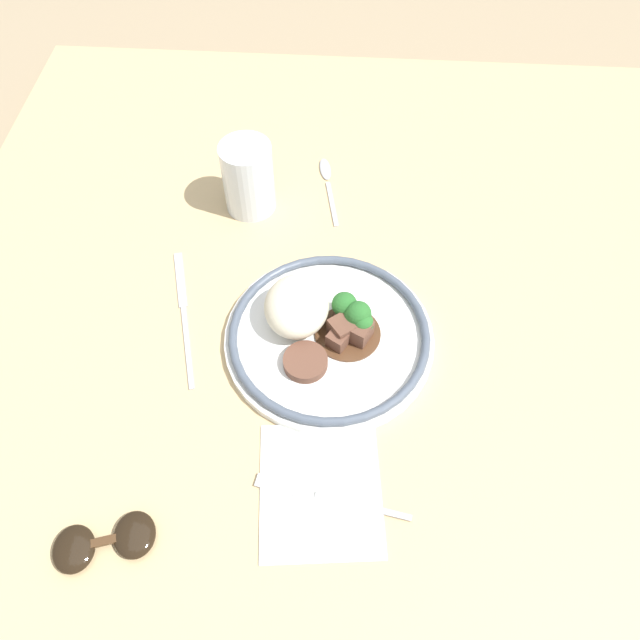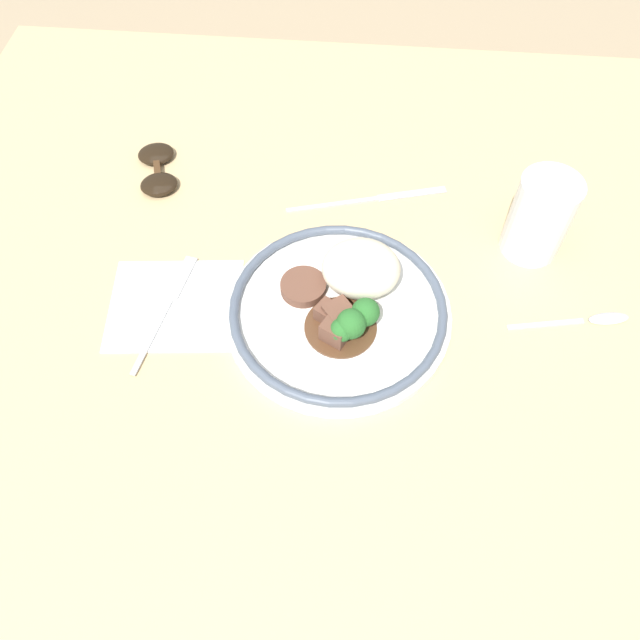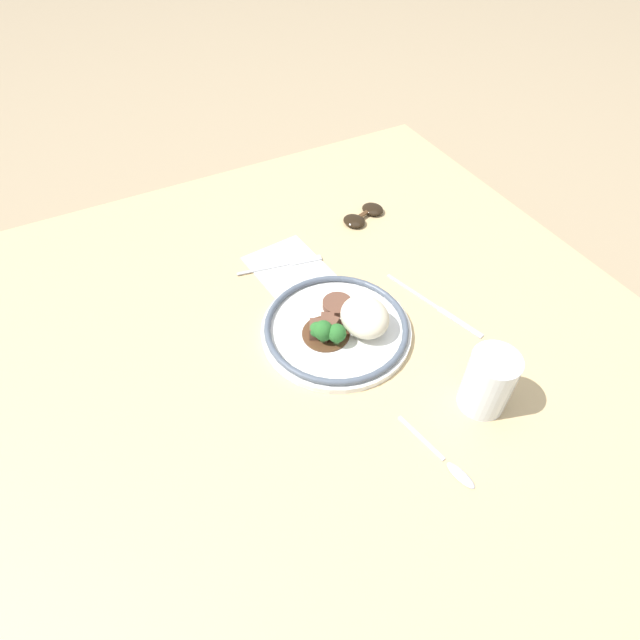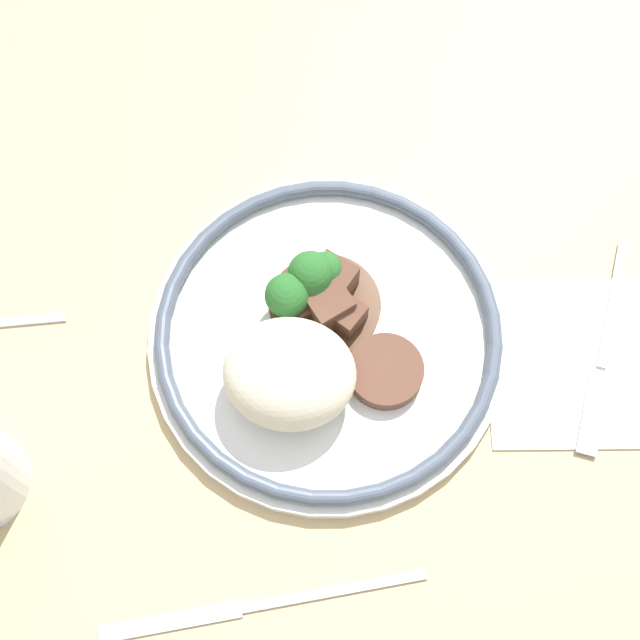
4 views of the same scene
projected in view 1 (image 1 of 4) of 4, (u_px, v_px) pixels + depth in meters
name	position (u px, v px, depth m)	size (l,w,h in m)	color
ground_plane	(339.00, 349.00, 0.90)	(8.00, 8.00, 0.00)	#998466
dining_table	(340.00, 340.00, 0.88)	(1.29, 1.21, 0.05)	tan
napkin	(317.00, 489.00, 0.73)	(0.18, 0.16, 0.00)	silver
plate	(322.00, 329.00, 0.83)	(0.28, 0.28, 0.07)	white
juice_glass	(246.00, 180.00, 0.95)	(0.08, 0.08, 0.12)	yellow
fork	(313.00, 494.00, 0.72)	(0.04, 0.18, 0.00)	#ADADB2
knife	(181.00, 311.00, 0.87)	(0.23, 0.07, 0.00)	#ADADB2
spoon	(324.00, 177.00, 1.03)	(0.16, 0.04, 0.01)	#ADADB2
sunglasses	(101.00, 542.00, 0.69)	(0.08, 0.12, 0.02)	black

